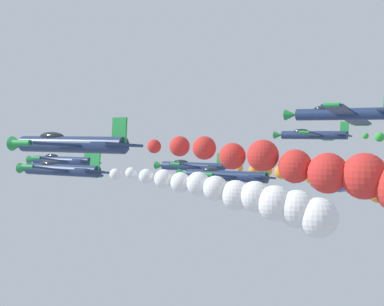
{
  "coord_description": "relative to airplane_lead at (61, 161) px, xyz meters",
  "views": [
    {
      "loc": [
        -52.51,
        -32.62,
        113.61
      ],
      "look_at": [
        0.0,
        0.0,
        111.27
      ],
      "focal_mm": 55.12,
      "sensor_mm": 36.0,
      "label": 1
    }
  ],
  "objects": [
    {
      "name": "airplane_lead",
      "position": [
        0.0,
        0.0,
        0.0
      ],
      "size": [
        9.51,
        10.35,
        2.73
      ],
      "rotation": [
        0.0,
        0.15,
        0.0
      ],
      "color": "navy"
    },
    {
      "name": "airplane_left_inner",
      "position": [
        -11.41,
        -11.07,
        -0.07
      ],
      "size": [
        9.51,
        10.35,
        2.75
      ],
      "rotation": [
        0.0,
        0.15,
        0.0
      ],
      "color": "navy"
    },
    {
      "name": "smoke_trail_left_inner",
      "position": [
        -10.08,
        -31.51,
        -1.91
      ],
      "size": [
        4.2,
        20.19,
        5.0
      ],
      "color": "white"
    },
    {
      "name": "airplane_right_inner",
      "position": [
        11.57,
        -11.51,
        -0.91
      ],
      "size": [
        9.51,
        10.35,
        2.73
      ],
      "rotation": [
        0.0,
        0.15,
        0.0
      ],
      "color": "navy"
    },
    {
      "name": "airplane_left_outer",
      "position": [
        -0.6,
        -23.02,
        -0.85
      ],
      "size": [
        9.53,
        10.35,
        2.61
      ],
      "rotation": [
        0.0,
        0.12,
        0.0
      ],
      "color": "navy"
    },
    {
      "name": "airplane_right_outer",
      "position": [
        -23.25,
        -23.54,
        2.76
      ],
      "size": [
        9.56,
        10.35,
        2.36
      ],
      "rotation": [
        0.0,
        0.07,
        0.0
      ],
      "color": "navy"
    },
    {
      "name": "airplane_trailing",
      "position": [
        22.81,
        -23.6,
        3.1
      ],
      "size": [
        9.54,
        10.35,
        2.56
      ],
      "rotation": [
        0.0,
        0.11,
        0.0
      ],
      "color": "navy"
    },
    {
      "name": "airplane_high_slot",
      "position": [
        0.71,
        -34.52,
        5.2
      ],
      "size": [
        9.49,
        10.35,
        2.82
      ],
      "rotation": [
        0.0,
        0.17,
        0.0
      ],
      "color": "navy"
    }
  ]
}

